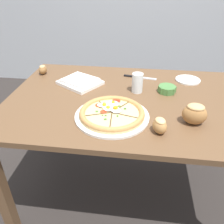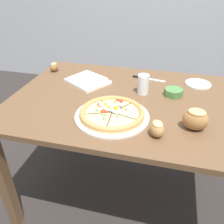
# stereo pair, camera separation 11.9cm
# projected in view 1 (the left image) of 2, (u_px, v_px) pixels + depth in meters

# --- Properties ---
(ground_plane) EXTENTS (12.00, 12.00, 0.00)m
(ground_plane) POSITION_uv_depth(u_px,v_px,m) (124.00, 188.00, 1.78)
(ground_plane) COLOR #2D2826
(dining_table) EXTENTS (1.39, 0.95, 0.77)m
(dining_table) POSITION_uv_depth(u_px,v_px,m) (127.00, 112.00, 1.43)
(dining_table) COLOR brown
(dining_table) RESTS_ON ground_plane
(pizza) EXTENTS (0.38, 0.38, 0.05)m
(pizza) POSITION_uv_depth(u_px,v_px,m) (112.00, 114.00, 1.20)
(pizza) COLOR white
(pizza) RESTS_ON dining_table
(ramekin_bowl) EXTENTS (0.11, 0.11, 0.04)m
(ramekin_bowl) POSITION_uv_depth(u_px,v_px,m) (167.00, 89.00, 1.43)
(ramekin_bowl) COLOR #4C8442
(ramekin_bowl) RESTS_ON dining_table
(napkin_folded) EXTENTS (0.32, 0.31, 0.04)m
(napkin_folded) POSITION_uv_depth(u_px,v_px,m) (80.00, 82.00, 1.53)
(napkin_folded) COLOR white
(napkin_folded) RESTS_ON dining_table
(bread_piece_near) EXTENTS (0.05, 0.07, 0.06)m
(bread_piece_near) POSITION_uv_depth(u_px,v_px,m) (43.00, 69.00, 1.67)
(bread_piece_near) COLOR olive
(bread_piece_near) RESTS_ON dining_table
(bread_piece_mid) EXTENTS (0.09, 0.10, 0.07)m
(bread_piece_mid) POSITION_uv_depth(u_px,v_px,m) (160.00, 125.00, 1.08)
(bread_piece_mid) COLOR #B27F47
(bread_piece_mid) RESTS_ON dining_table
(bread_piece_far) EXTENTS (0.13, 0.10, 0.11)m
(bread_piece_far) POSITION_uv_depth(u_px,v_px,m) (195.00, 114.00, 1.13)
(bread_piece_far) COLOR #A3703D
(bread_piece_far) RESTS_ON dining_table
(knife_main) EXTENTS (0.22, 0.06, 0.01)m
(knife_main) POSITION_uv_depth(u_px,v_px,m) (140.00, 77.00, 1.62)
(knife_main) COLOR silver
(knife_main) RESTS_ON dining_table
(water_glass) EXTENTS (0.07, 0.07, 0.12)m
(water_glass) POSITION_uv_depth(u_px,v_px,m) (137.00, 84.00, 1.42)
(water_glass) COLOR white
(water_glass) RESTS_ON dining_table
(side_saucer) EXTENTS (0.16, 0.16, 0.01)m
(side_saucer) POSITION_uv_depth(u_px,v_px,m) (188.00, 80.00, 1.58)
(side_saucer) COLOR white
(side_saucer) RESTS_ON dining_table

